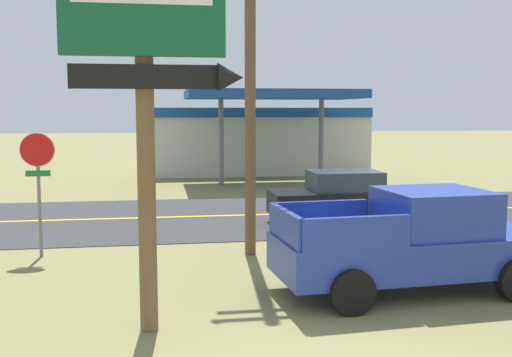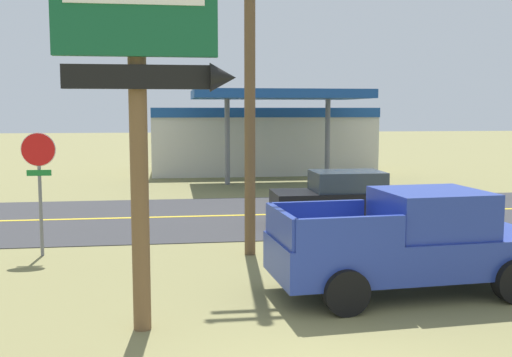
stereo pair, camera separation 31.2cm
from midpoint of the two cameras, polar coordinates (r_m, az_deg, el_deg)
The scene contains 8 objects.
road_asphalt at distance 20.12m, azimuth -1.52°, elevation -3.50°, with size 140.00×8.00×0.02m, color #333335.
road_centre_line at distance 20.11m, azimuth -1.52°, elevation -3.46°, with size 126.00×0.20×0.01m, color gold.
motel_sign at distance 9.46m, azimuth -9.84°, elevation 13.05°, with size 2.71×0.54×6.75m.
stop_sign at distance 15.19m, azimuth -19.08°, elevation 0.61°, with size 0.80×0.08×2.95m.
utility_pole at distance 14.53m, azimuth 0.05°, elevation 13.03°, with size 1.99×0.26×9.65m.
gas_station at distance 34.34m, azimuth 0.70°, elevation 3.86°, with size 12.00×11.50×4.40m.
pickup_blue_parked_on_lawn at distance 12.03m, azimuth 15.07°, elevation -5.84°, with size 5.34×2.54×1.96m.
car_black_far_lane at distance 18.65m, azimuth 8.64°, elevation -1.80°, with size 4.20×2.00×1.64m.
Camera 2 is at (-2.04, -6.72, 3.47)m, focal length 42.76 mm.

